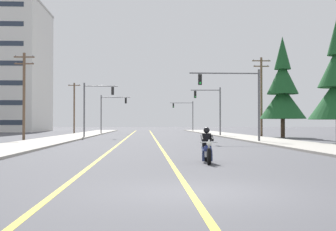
{
  "coord_description": "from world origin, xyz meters",
  "views": [
    {
      "loc": [
        -1.32,
        -10.65,
        1.6
      ],
      "look_at": [
        0.48,
        25.26,
        2.24
      ],
      "focal_mm": 48.99,
      "sensor_mm": 36.0,
      "label": 1
    }
  ],
  "objects_px": {
    "traffic_signal_near_right": "(238,93)",
    "traffic_signal_mid_right": "(212,104)",
    "traffic_signal_mid_left": "(110,108)",
    "utility_pole_right_far": "(261,94)",
    "traffic_signal_far_right": "(186,111)",
    "conifer_tree_right_verge_far": "(283,91)",
    "traffic_signal_near_left": "(94,102)",
    "utility_pole_left_near": "(24,93)",
    "utility_pole_left_far": "(74,107)",
    "motorcycle_with_rider": "(207,148)"
  },
  "relations": [
    {
      "from": "traffic_signal_near_right",
      "to": "traffic_signal_mid_right",
      "type": "distance_m",
      "value": 19.38
    },
    {
      "from": "traffic_signal_mid_left",
      "to": "utility_pole_right_far",
      "type": "height_order",
      "value": "utility_pole_right_far"
    },
    {
      "from": "traffic_signal_mid_right",
      "to": "traffic_signal_mid_left",
      "type": "bearing_deg",
      "value": 130.72
    },
    {
      "from": "traffic_signal_mid_right",
      "to": "traffic_signal_mid_left",
      "type": "height_order",
      "value": "same"
    },
    {
      "from": "traffic_signal_far_right",
      "to": "conifer_tree_right_verge_far",
      "type": "xyz_separation_m",
      "value": [
        7.33,
        -41.84,
        1.23
      ]
    },
    {
      "from": "conifer_tree_right_verge_far",
      "to": "traffic_signal_near_right",
      "type": "bearing_deg",
      "value": -120.42
    },
    {
      "from": "traffic_signal_near_left",
      "to": "utility_pole_right_far",
      "type": "xyz_separation_m",
      "value": [
        19.6,
        1.78,
        1.06
      ]
    },
    {
      "from": "utility_pole_left_near",
      "to": "utility_pole_left_far",
      "type": "xyz_separation_m",
      "value": [
        -0.02,
        31.5,
        -0.18
      ]
    },
    {
      "from": "motorcycle_with_rider",
      "to": "traffic_signal_mid_left",
      "type": "bearing_deg",
      "value": 98.46
    },
    {
      "from": "traffic_signal_near_right",
      "to": "traffic_signal_near_left",
      "type": "relative_size",
      "value": 1.0
    },
    {
      "from": "traffic_signal_far_right",
      "to": "utility_pole_right_far",
      "type": "xyz_separation_m",
      "value": [
        5.37,
        -39.83,
        1.0
      ]
    },
    {
      "from": "traffic_signal_near_left",
      "to": "conifer_tree_right_verge_far",
      "type": "height_order",
      "value": "conifer_tree_right_verge_far"
    },
    {
      "from": "traffic_signal_near_right",
      "to": "utility_pole_left_far",
      "type": "xyz_separation_m",
      "value": [
        -19.57,
        37.97,
        0.19
      ]
    },
    {
      "from": "motorcycle_with_rider",
      "to": "traffic_signal_mid_right",
      "type": "relative_size",
      "value": 0.35
    },
    {
      "from": "utility_pole_right_far",
      "to": "traffic_signal_mid_right",
      "type": "bearing_deg",
      "value": 143.64
    },
    {
      "from": "traffic_signal_mid_right",
      "to": "traffic_signal_far_right",
      "type": "xyz_separation_m",
      "value": [
        -0.03,
        35.9,
        0.06
      ]
    },
    {
      "from": "traffic_signal_near_right",
      "to": "utility_pole_left_far",
      "type": "relative_size",
      "value": 0.74
    },
    {
      "from": "traffic_signal_far_right",
      "to": "conifer_tree_right_verge_far",
      "type": "height_order",
      "value": "conifer_tree_right_verge_far"
    },
    {
      "from": "motorcycle_with_rider",
      "to": "traffic_signal_mid_right",
      "type": "height_order",
      "value": "traffic_signal_mid_right"
    },
    {
      "from": "traffic_signal_mid_left",
      "to": "conifer_tree_right_verge_far",
      "type": "bearing_deg",
      "value": -46.23
    },
    {
      "from": "traffic_signal_near_right",
      "to": "utility_pole_left_near",
      "type": "bearing_deg",
      "value": 161.67
    },
    {
      "from": "utility_pole_left_near",
      "to": "conifer_tree_right_verge_far",
      "type": "distance_m",
      "value": 28.31
    },
    {
      "from": "traffic_signal_near_left",
      "to": "utility_pole_left_near",
      "type": "xyz_separation_m",
      "value": [
        -5.88,
        -7.18,
        0.51
      ]
    },
    {
      "from": "traffic_signal_near_left",
      "to": "conifer_tree_right_verge_far",
      "type": "relative_size",
      "value": 0.53
    },
    {
      "from": "traffic_signal_far_right",
      "to": "traffic_signal_mid_right",
      "type": "bearing_deg",
      "value": -89.95
    },
    {
      "from": "traffic_signal_mid_right",
      "to": "utility_pole_left_far",
      "type": "distance_m",
      "value": 27.43
    },
    {
      "from": "traffic_signal_far_right",
      "to": "utility_pole_right_far",
      "type": "bearing_deg",
      "value": -82.32
    },
    {
      "from": "utility_pole_right_far",
      "to": "conifer_tree_right_verge_far",
      "type": "height_order",
      "value": "conifer_tree_right_verge_far"
    },
    {
      "from": "traffic_signal_mid_right",
      "to": "utility_pole_left_near",
      "type": "height_order",
      "value": "utility_pole_left_near"
    },
    {
      "from": "traffic_signal_near_left",
      "to": "utility_pole_left_far",
      "type": "xyz_separation_m",
      "value": [
        -5.9,
        24.31,
        0.33
      ]
    },
    {
      "from": "traffic_signal_near_left",
      "to": "utility_pole_left_far",
      "type": "height_order",
      "value": "utility_pole_left_far"
    },
    {
      "from": "traffic_signal_near_left",
      "to": "traffic_signal_mid_right",
      "type": "xyz_separation_m",
      "value": [
        14.26,
        5.72,
        -0.0
      ]
    },
    {
      "from": "conifer_tree_right_verge_far",
      "to": "utility_pole_left_far",
      "type": "bearing_deg",
      "value": 138.21
    },
    {
      "from": "traffic_signal_mid_right",
      "to": "traffic_signal_mid_left",
      "type": "relative_size",
      "value": 1.0
    },
    {
      "from": "traffic_signal_far_right",
      "to": "utility_pole_left_far",
      "type": "xyz_separation_m",
      "value": [
        -20.13,
        -17.3,
        0.26
      ]
    },
    {
      "from": "motorcycle_with_rider",
      "to": "conifer_tree_right_verge_far",
      "type": "relative_size",
      "value": 0.19
    },
    {
      "from": "traffic_signal_mid_left",
      "to": "utility_pole_left_near",
      "type": "xyz_separation_m",
      "value": [
        -5.95,
        -29.39,
        0.45
      ]
    },
    {
      "from": "motorcycle_with_rider",
      "to": "traffic_signal_near_right",
      "type": "distance_m",
      "value": 20.67
    },
    {
      "from": "traffic_signal_mid_left",
      "to": "utility_pole_left_far",
      "type": "distance_m",
      "value": 6.34
    },
    {
      "from": "traffic_signal_near_right",
      "to": "utility_pole_left_far",
      "type": "distance_m",
      "value": 42.72
    },
    {
      "from": "traffic_signal_near_right",
      "to": "traffic_signal_far_right",
      "type": "height_order",
      "value": "same"
    },
    {
      "from": "traffic_signal_near_left",
      "to": "traffic_signal_near_right",
      "type": "bearing_deg",
      "value": -44.98
    },
    {
      "from": "traffic_signal_mid_right",
      "to": "traffic_signal_mid_left",
      "type": "distance_m",
      "value": 21.75
    },
    {
      "from": "conifer_tree_right_verge_far",
      "to": "utility_pole_right_far",
      "type": "bearing_deg",
      "value": 134.24
    },
    {
      "from": "traffic_signal_mid_right",
      "to": "traffic_signal_far_right",
      "type": "distance_m",
      "value": 35.9
    },
    {
      "from": "traffic_signal_near_left",
      "to": "conifer_tree_right_verge_far",
      "type": "bearing_deg",
      "value": -0.6
    },
    {
      "from": "utility_pole_left_near",
      "to": "utility_pole_right_far",
      "type": "relative_size",
      "value": 0.89
    },
    {
      "from": "traffic_signal_mid_left",
      "to": "traffic_signal_near_right",
      "type": "bearing_deg",
      "value": -69.23
    },
    {
      "from": "motorcycle_with_rider",
      "to": "conifer_tree_right_verge_far",
      "type": "distance_m",
      "value": 35.94
    },
    {
      "from": "utility_pole_left_near",
      "to": "utility_pole_right_far",
      "type": "xyz_separation_m",
      "value": [
        25.48,
        8.97,
        0.55
      ]
    }
  ]
}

